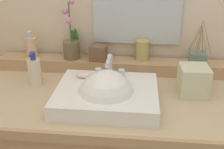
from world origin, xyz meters
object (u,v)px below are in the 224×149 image
at_px(reed_diffuser, 198,58).
at_px(trinket_box, 98,53).
at_px(soap_bar, 84,75).
at_px(soap_dispenser, 31,46).
at_px(potted_plant, 71,44).
at_px(lotion_bottle, 35,71).
at_px(tissue_box, 193,81).
at_px(sink_basin, 107,97).
at_px(tumbler_cup, 142,50).

relative_size(reed_diffuser, trinket_box, 2.65).
bearing_deg(soap_bar, reed_diffuser, 21.71).
distance_m(soap_dispenser, reed_diffuser, 0.91).
distance_m(soap_bar, reed_diffuser, 0.61).
height_order(soap_bar, potted_plant, potted_plant).
bearing_deg(soap_dispenser, reed_diffuser, -0.88).
bearing_deg(soap_bar, potted_plant, 114.92).
bearing_deg(lotion_bottle, tissue_box, -1.52).
xyz_separation_m(soap_bar, soap_dispenser, (-0.34, 0.24, 0.05)).
bearing_deg(sink_basin, lotion_bottle, 158.79).
distance_m(soap_dispenser, lotion_bottle, 0.23).
bearing_deg(sink_basin, trinket_box, 104.26).
height_order(soap_dispenser, reed_diffuser, reed_diffuser).
relative_size(potted_plant, tissue_box, 2.31).
xyz_separation_m(sink_basin, soap_bar, (-0.12, 0.11, 0.05)).
xyz_separation_m(reed_diffuser, tissue_box, (-0.05, -0.21, -0.03)).
height_order(sink_basin, lotion_bottle, sink_basin).
height_order(tumbler_cup, tissue_box, tumbler_cup).
bearing_deg(tumbler_cup, tissue_box, -45.12).
relative_size(soap_dispenser, tumbler_cup, 1.35).
relative_size(soap_dispenser, tissue_box, 1.06).
distance_m(soap_bar, tumbler_cup, 0.38).
relative_size(potted_plant, lotion_bottle, 1.86).
distance_m(potted_plant, tumbler_cup, 0.39).
height_order(soap_bar, trinket_box, trinket_box).
bearing_deg(tissue_box, lotion_bottle, 178.48).
distance_m(tumbler_cup, reed_diffuser, 0.29).
bearing_deg(reed_diffuser, sink_basin, -142.96).
bearing_deg(tissue_box, reed_diffuser, 75.79).
height_order(trinket_box, lotion_bottle, lotion_bottle).
xyz_separation_m(tumbler_cup, reed_diffuser, (0.29, -0.03, -0.02)).
bearing_deg(reed_diffuser, lotion_bottle, -167.03).
distance_m(sink_basin, trinket_box, 0.35).
height_order(potted_plant, tumbler_cup, potted_plant).
relative_size(tumbler_cup, reed_diffuser, 0.46).
height_order(sink_basin, potted_plant, potted_plant).
bearing_deg(tissue_box, trinket_box, 156.62).
bearing_deg(sink_basin, soap_dispenser, 143.07).
bearing_deg(tissue_box, sink_basin, -162.18).
height_order(tumbler_cup, reed_diffuser, reed_diffuser).
bearing_deg(potted_plant, trinket_box, -8.12).
height_order(soap_dispenser, trinket_box, soap_dispenser).
xyz_separation_m(potted_plant, tissue_box, (0.63, -0.23, -0.08)).
height_order(potted_plant, lotion_bottle, potted_plant).
bearing_deg(tumbler_cup, lotion_bottle, -157.54).
relative_size(potted_plant, tumbler_cup, 2.95).
bearing_deg(soap_bar, soap_dispenser, 144.99).
distance_m(trinket_box, lotion_bottle, 0.35).
bearing_deg(soap_dispenser, tumbler_cup, 1.47).
distance_m(soap_dispenser, trinket_box, 0.38).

